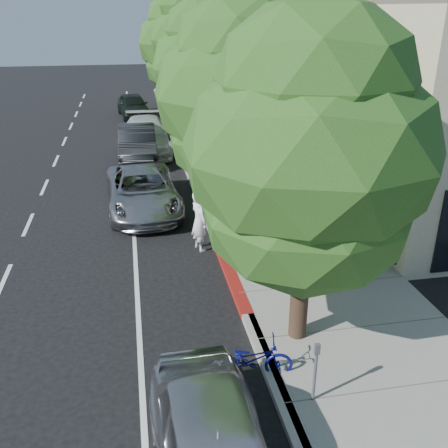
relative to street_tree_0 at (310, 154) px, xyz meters
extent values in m
plane|color=black|center=(-0.90, 2.00, -4.32)|extent=(120.00, 120.00, 0.00)
cube|color=gray|center=(1.40, 10.00, -4.25)|extent=(4.60, 56.00, 0.15)
cube|color=#9E998E|center=(-0.90, 10.00, -4.25)|extent=(0.30, 56.00, 0.15)
cube|color=maroon|center=(-0.90, 3.00, -4.25)|extent=(0.32, 4.00, 0.15)
cube|color=beige|center=(8.70, 20.00, -0.82)|extent=(10.00, 36.00, 7.00)
cylinder|color=black|center=(0.00, 0.00, -3.07)|extent=(0.40, 0.40, 2.50)
ellipsoid|color=#1C4D17|center=(0.00, 0.00, -1.11)|extent=(4.26, 4.26, 3.41)
ellipsoid|color=#1C4D17|center=(0.00, 0.00, 0.11)|extent=(5.01, 5.01, 4.01)
ellipsoid|color=#1C4D17|center=(0.00, 0.00, 1.39)|extent=(3.76, 3.76, 3.01)
cylinder|color=black|center=(0.00, 6.00, -3.04)|extent=(0.40, 0.40, 2.57)
ellipsoid|color=#1C4D17|center=(0.00, 6.00, -1.02)|extent=(4.57, 4.57, 3.66)
ellipsoid|color=#1C4D17|center=(0.00, 6.00, 0.23)|extent=(5.38, 5.38, 4.30)
ellipsoid|color=#1C4D17|center=(0.00, 6.00, 1.55)|extent=(4.03, 4.03, 3.23)
cylinder|color=black|center=(0.00, 12.00, -2.99)|extent=(0.40, 0.40, 2.66)
ellipsoid|color=#1C4D17|center=(0.00, 12.00, -0.90)|extent=(4.12, 4.12, 3.30)
ellipsoid|color=#1C4D17|center=(0.00, 12.00, 0.40)|extent=(4.85, 4.85, 3.88)
ellipsoid|color=#1C4D17|center=(0.00, 12.00, 1.77)|extent=(3.64, 3.64, 2.91)
cylinder|color=black|center=(0.00, 18.00, -2.78)|extent=(0.40, 0.40, 3.08)
ellipsoid|color=#1C4D17|center=(0.00, 18.00, -0.37)|extent=(3.62, 3.62, 2.90)
ellipsoid|color=#1C4D17|center=(0.00, 18.00, 1.13)|extent=(4.26, 4.26, 3.41)
ellipsoid|color=#1C4D17|center=(0.00, 18.00, 2.71)|extent=(3.20, 3.20, 2.56)
cylinder|color=black|center=(0.00, 24.00, -2.93)|extent=(0.40, 0.40, 2.79)
ellipsoid|color=#1C4D17|center=(0.00, 24.00, -0.74)|extent=(4.46, 4.46, 3.57)
ellipsoid|color=#1C4D17|center=(0.00, 24.00, 0.61)|extent=(5.25, 5.25, 4.20)
ellipsoid|color=#1C4D17|center=(0.00, 24.00, 2.04)|extent=(3.93, 3.93, 3.15)
cylinder|color=black|center=(0.00, 30.00, -3.04)|extent=(0.40, 0.40, 2.56)
ellipsoid|color=#1C4D17|center=(0.00, 30.00, -1.03)|extent=(4.03, 4.03, 3.23)
ellipsoid|color=#1C4D17|center=(0.00, 30.00, 0.21)|extent=(4.75, 4.75, 3.80)
ellipsoid|color=#1C4D17|center=(0.00, 30.00, 1.52)|extent=(3.56, 3.56, 2.85)
imported|color=white|center=(-1.51, 5.00, -3.37)|extent=(0.67, 0.81, 1.91)
imported|color=navy|center=(-1.30, -1.00, -3.88)|extent=(1.74, 0.84, 0.88)
imported|color=#A6A5AA|center=(-3.10, 8.65, -3.57)|extent=(2.78, 5.54, 1.50)
imported|color=black|center=(-3.10, 15.45, -3.50)|extent=(1.80, 5.04, 1.65)
imported|color=silver|center=(-2.60, 17.00, -3.48)|extent=(2.37, 5.81, 1.68)
imported|color=black|center=(-3.10, 26.37, -3.55)|extent=(2.39, 4.73, 1.54)
imported|color=black|center=(2.03, 6.88, -3.36)|extent=(0.99, 0.93, 1.63)
camera|label=1|loc=(-3.33, -8.86, 2.58)|focal=40.00mm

